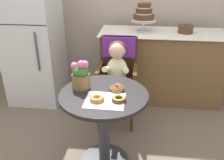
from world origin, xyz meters
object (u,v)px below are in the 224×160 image
wicker_chair (118,67)px  donut_mid (119,99)px  donut_front (117,88)px  refrigerator (32,37)px  seated_child (117,69)px  flower_vase (81,75)px  tiered_cake_stand (144,15)px  round_layer_cake (186,29)px  cafe_table (104,115)px  donut_side (97,98)px

wicker_chair → donut_mid: size_ratio=8.66×
donut_front → wicker_chair: bearing=94.6°
wicker_chair → refrigerator: 1.16m
seated_child → flower_vase: flower_vase is taller
tiered_cake_stand → round_layer_cake: bearing=0.3°
wicker_chair → seated_child: size_ratio=1.31×
cafe_table → seated_child: size_ratio=0.99×
tiered_cake_stand → round_layer_cake: size_ratio=1.92×
seated_child → cafe_table: bearing=-94.2°
donut_side → tiered_cake_stand: size_ratio=0.33×
flower_vase → tiered_cake_stand: 1.35m
round_layer_cake → donut_mid: bearing=-115.7°
round_layer_cake → refrigerator: 1.87m
donut_side → tiered_cake_stand: bearing=76.9°
donut_front → refrigerator: size_ratio=0.07×
seated_child → donut_front: 0.55m
flower_vase → tiered_cake_stand: bearing=67.7°
tiered_cake_stand → refrigerator: (-1.35, -0.20, -0.26)m
cafe_table → flower_vase: flower_vase is taller
seated_child → refrigerator: bearing=155.8°
donut_mid → round_layer_cake: round_layer_cake is taller
wicker_chair → seated_child: seated_child is taller
flower_vase → wicker_chair: bearing=70.2°
donut_mid → cafe_table: bearing=140.3°
cafe_table → round_layer_cake: size_ratio=4.04×
seated_child → donut_mid: 0.73m
donut_mid → round_layer_cake: 1.58m
donut_front → tiered_cake_stand: size_ratio=0.35×
cafe_table → tiered_cake_stand: (0.30, 1.30, 0.60)m
wicker_chair → flower_vase: bearing=-113.1°
cafe_table → donut_mid: bearing=-39.7°
donut_front → cafe_table: bearing=-148.8°
tiered_cake_stand → refrigerator: refrigerator is taller
donut_front → refrigerator: refrigerator is taller
tiered_cake_stand → donut_front: bearing=-99.1°
donut_mid → round_layer_cake: (0.68, 1.41, 0.21)m
wicker_chair → tiered_cake_stand: size_ratio=2.79×
cafe_table → round_layer_cake: (0.81, 1.30, 0.44)m
donut_front → round_layer_cake: 1.44m
seated_child → donut_side: (-0.08, -0.73, 0.06)m
wicker_chair → tiered_cake_stand: bearing=61.3°
wicker_chair → round_layer_cake: (0.77, 0.54, 0.31)m
tiered_cake_stand → seated_child: bearing=-110.2°
flower_vase → tiered_cake_stand: (0.50, 1.22, 0.27)m
donut_front → donut_mid: bearing=-80.0°
tiered_cake_stand → donut_mid: bearing=-96.8°
cafe_table → wicker_chair: size_ratio=0.75×
donut_front → tiered_cake_stand: (0.20, 1.24, 0.36)m
donut_front → flower_vase: (-0.30, 0.02, 0.09)m
seated_child → refrigerator: size_ratio=0.43×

